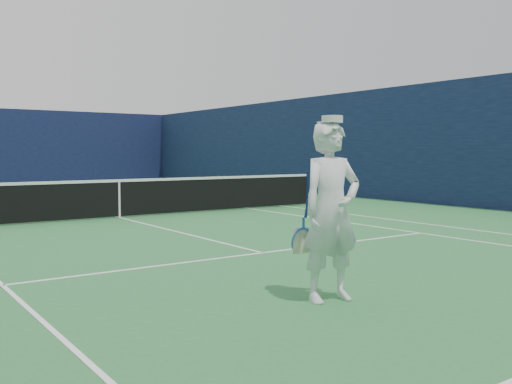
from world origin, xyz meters
TOP-DOWN VIEW (x-y plane):
  - ground at (0.00, 0.00)m, footprint 80.00×80.00m
  - court_markings at (0.00, 0.00)m, footprint 11.03×23.83m
  - windscreen_fence at (0.00, 0.00)m, footprint 20.12×36.12m
  - tennis_net at (0.00, 0.00)m, footprint 12.88×0.09m
  - tennis_player at (-1.17, -9.37)m, footprint 0.81×0.60m

SIDE VIEW (x-z plane):
  - ground at x=0.00m, z-range 0.00..0.00m
  - court_markings at x=0.00m, z-range 0.00..0.01m
  - tennis_net at x=0.00m, z-range 0.02..1.09m
  - tennis_player at x=-1.17m, z-range -0.02..2.10m
  - windscreen_fence at x=0.00m, z-range 0.00..4.00m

